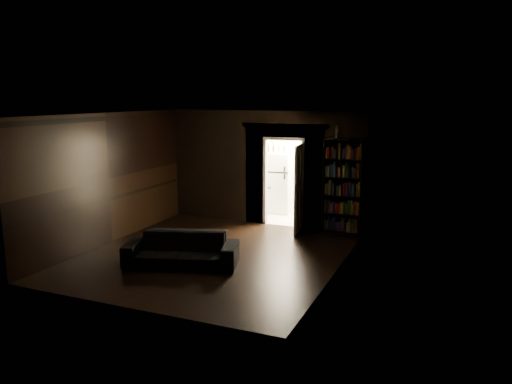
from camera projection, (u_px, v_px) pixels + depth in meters
ground at (214, 255)px, 10.01m from camera, size 5.50×5.50×0.00m
room_walls at (235, 165)px, 10.67m from camera, size 5.02×5.61×2.84m
kitchen_alcove at (298, 171)px, 13.10m from camera, size 2.20×1.80×2.60m
sofa at (181, 244)px, 9.36m from camera, size 2.28×1.48×0.81m
bookshelf at (343, 187)px, 11.40m from camera, size 0.92×0.39×2.20m
refrigerator at (279, 182)px, 13.62m from camera, size 0.83×0.78×1.65m
door at (298, 189)px, 11.52m from camera, size 0.16×0.85×2.05m
figurine at (337, 132)px, 11.26m from camera, size 0.11×0.11×0.29m
bottles at (276, 148)px, 13.34m from camera, size 0.61×0.25×0.25m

